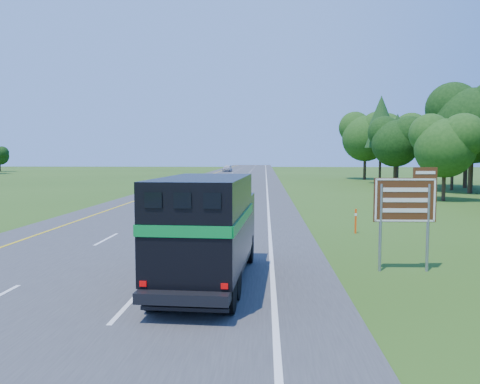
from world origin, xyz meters
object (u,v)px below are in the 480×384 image
(horse_truck, at_px, (208,227))
(far_car, at_px, (227,168))
(white_suv, at_px, (179,185))
(exit_sign, at_px, (406,204))

(horse_truck, height_order, far_car, horse_truck)
(white_suv, distance_m, far_car, 62.35)
(white_suv, relative_size, far_car, 1.25)
(far_car, bearing_deg, white_suv, -85.30)
(horse_truck, relative_size, exit_sign, 2.12)
(horse_truck, xyz_separation_m, white_suv, (-6.99, 33.29, -0.87))
(horse_truck, distance_m, exit_sign, 6.54)
(horse_truck, bearing_deg, far_car, 97.29)
(white_suv, height_order, far_car, white_suv)
(horse_truck, relative_size, far_car, 1.55)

